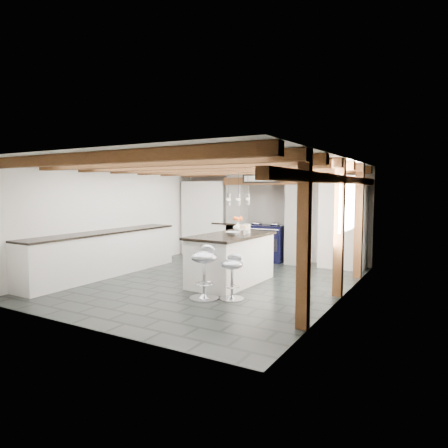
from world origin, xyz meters
The scene contains 6 objects.
ground centered at (0.00, 0.00, 0.00)m, with size 6.00×6.00×0.00m, color black.
room_shell centered at (-0.61, 1.42, 1.07)m, with size 6.00×6.03×6.00m.
range_cooker centered at (0.00, 2.68, 0.47)m, with size 1.00×0.63×0.99m.
kitchen_island centered at (0.42, 0.13, 0.48)m, with size 1.07×1.94×1.25m.
bar_stool_near centered at (0.99, -0.88, 0.46)m, with size 0.40×0.40×0.74m.
bar_stool_far centered at (0.59, -1.09, 0.55)m, with size 0.51×0.51×0.89m.
Camera 1 is at (4.04, -6.46, 1.79)m, focal length 32.00 mm.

